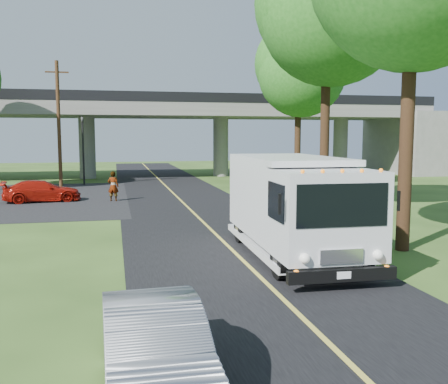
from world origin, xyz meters
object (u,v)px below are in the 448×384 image
object	(u,v)px
step_van	(294,203)
tree_right_far	(302,70)
red_sedan	(42,191)
pedestrian	(113,186)
utility_pole	(59,124)
silver_sedan	(155,351)
tree_right_mid	(333,9)
traffic_signal	(83,143)

from	to	relation	value
step_van	tree_right_far	bearing A→B (deg)	69.74
red_sedan	pedestrian	bearing A→B (deg)	-107.81
utility_pole	silver_sedan	xyz separation A→B (m)	(4.30, -30.55, -3.92)
tree_right_far	step_van	bearing A→B (deg)	-111.69
step_van	pedestrian	bearing A→B (deg)	111.82
tree_right_mid	traffic_signal	bearing A→B (deg)	125.86
red_sedan	pedestrian	distance (m)	4.03
tree_right_far	red_sedan	bearing A→B (deg)	-168.13
silver_sedan	red_sedan	bearing A→B (deg)	99.21
tree_right_mid	pedestrian	distance (m)	15.05
traffic_signal	utility_pole	size ratio (longest dim) A/B	0.58
tree_right_mid	pedestrian	world-z (taller)	tree_right_mid
tree_right_mid	red_sedan	world-z (taller)	tree_right_mid
traffic_signal	step_van	size ratio (longest dim) A/B	0.70
tree_right_far	step_van	world-z (taller)	tree_right_far
silver_sedan	pedestrian	world-z (taller)	pedestrian
traffic_signal	red_sedan	distance (m)	10.23
tree_right_far	silver_sedan	xyz separation A→B (m)	(-12.41, -26.39, -7.63)
traffic_signal	step_van	distance (m)	26.29
step_van	pedestrian	xyz separation A→B (m)	(-5.48, 14.72, -0.81)
traffic_signal	pedestrian	bearing A→B (deg)	-78.03
red_sedan	step_van	bearing A→B (deg)	-157.06
red_sedan	silver_sedan	xyz separation A→B (m)	(4.58, -22.82, 0.06)
tree_right_mid	red_sedan	xyz separation A→B (m)	(-14.18, 7.43, -8.99)
traffic_signal	pedestrian	size ratio (longest dim) A/B	3.00
utility_pole	tree_right_mid	bearing A→B (deg)	-47.48
tree_right_far	step_van	distance (m)	21.43
step_van	red_sedan	bearing A→B (deg)	123.02
red_sedan	pedestrian	world-z (taller)	pedestrian
utility_pole	silver_sedan	distance (m)	31.10
traffic_signal	utility_pole	world-z (taller)	utility_pole
traffic_signal	tree_right_far	xyz separation A→B (m)	(15.21, -6.16, 5.10)
red_sedan	silver_sedan	distance (m)	23.27
tree_right_far	silver_sedan	size ratio (longest dim) A/B	2.69
silver_sedan	tree_right_mid	bearing A→B (deg)	55.90
pedestrian	tree_right_far	bearing A→B (deg)	-144.79
traffic_signal	silver_sedan	world-z (taller)	traffic_signal
step_van	pedestrian	world-z (taller)	step_van
tree_right_far	pedestrian	size ratio (longest dim) A/B	6.35
step_van	utility_pole	bearing A→B (deg)	113.09
traffic_signal	tree_right_mid	size ratio (longest dim) A/B	0.41
red_sedan	pedestrian	xyz separation A→B (m)	(3.98, -0.64, 0.25)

